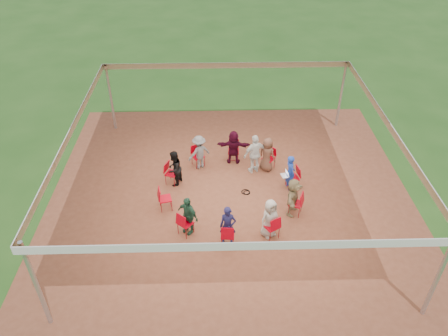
{
  "coord_description": "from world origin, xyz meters",
  "views": [
    {
      "loc": [
        -0.57,
        -12.09,
        10.16
      ],
      "look_at": [
        -0.24,
        0.3,
        1.11
      ],
      "focal_mm": 35.0,
      "sensor_mm": 36.0,
      "label": 1
    }
  ],
  "objects_px": {
    "person_seated_8": "(293,197)",
    "cable_coil": "(246,192)",
    "chair_3": "(198,156)",
    "chair_5": "(165,199)",
    "person_seated_5": "(188,215)",
    "laptop": "(286,174)",
    "person_seated_0": "(290,172)",
    "person_seated_4": "(174,168)",
    "chair_6": "(186,223)",
    "person_seated_3": "(199,152)",
    "chair_9": "(296,204)",
    "chair_2": "(234,151)",
    "chair_7": "(228,235)",
    "chair_1": "(268,159)",
    "chair_8": "(271,227)",
    "chair_0": "(293,178)",
    "chair_4": "(172,173)",
    "person_seated_2": "(234,147)",
    "person_seated_6": "(228,226)",
    "person_seated_1": "(267,154)",
    "standing_person": "(255,154)",
    "person_seated_7": "(270,218)"
  },
  "relations": [
    {
      "from": "person_seated_4",
      "to": "standing_person",
      "type": "bearing_deg",
      "value": 125.91
    },
    {
      "from": "chair_0",
      "to": "person_seated_4",
      "type": "relative_size",
      "value": 0.64
    },
    {
      "from": "chair_1",
      "to": "cable_coil",
      "type": "bearing_deg",
      "value": 98.26
    },
    {
      "from": "chair_6",
      "to": "laptop",
      "type": "relative_size",
      "value": 2.5
    },
    {
      "from": "chair_5",
      "to": "chair_8",
      "type": "relative_size",
      "value": 1.0
    },
    {
      "from": "person_seated_0",
      "to": "person_seated_5",
      "type": "distance_m",
      "value": 4.24
    },
    {
      "from": "chair_8",
      "to": "person_seated_8",
      "type": "distance_m",
      "value": 1.44
    },
    {
      "from": "chair_4",
      "to": "person_seated_6",
      "type": "bearing_deg",
      "value": 55.09
    },
    {
      "from": "person_seated_2",
      "to": "person_seated_6",
      "type": "xyz_separation_m",
      "value": [
        -0.37,
        -4.44,
        0.0
      ]
    },
    {
      "from": "chair_0",
      "to": "chair_4",
      "type": "bearing_deg",
      "value": 72.0
    },
    {
      "from": "chair_8",
      "to": "cable_coil",
      "type": "relative_size",
      "value": 2.7
    },
    {
      "from": "chair_2",
      "to": "chair_7",
      "type": "height_order",
      "value": "same"
    },
    {
      "from": "person_seated_2",
      "to": "chair_1",
      "type": "bearing_deg",
      "value": 166.62
    },
    {
      "from": "person_seated_6",
      "to": "chair_2",
      "type": "bearing_deg",
      "value": 90.0
    },
    {
      "from": "person_seated_5",
      "to": "cable_coil",
      "type": "relative_size",
      "value": 4.25
    },
    {
      "from": "chair_5",
      "to": "person_seated_8",
      "type": "height_order",
      "value": "person_seated_8"
    },
    {
      "from": "chair_6",
      "to": "person_seated_6",
      "type": "relative_size",
      "value": 0.64
    },
    {
      "from": "person_seated_8",
      "to": "chair_8",
      "type": "bearing_deg",
      "value": 166.62
    },
    {
      "from": "chair_3",
      "to": "chair_5",
      "type": "distance_m",
      "value": 2.76
    },
    {
      "from": "chair_3",
      "to": "person_seated_3",
      "type": "height_order",
      "value": "person_seated_3"
    },
    {
      "from": "chair_0",
      "to": "cable_coil",
      "type": "distance_m",
      "value": 1.79
    },
    {
      "from": "chair_8",
      "to": "person_seated_7",
      "type": "height_order",
      "value": "person_seated_7"
    },
    {
      "from": "person_seated_3",
      "to": "laptop",
      "type": "distance_m",
      "value": 3.47
    },
    {
      "from": "person_seated_1",
      "to": "standing_person",
      "type": "relative_size",
      "value": 0.87
    },
    {
      "from": "chair_4",
      "to": "chair_6",
      "type": "relative_size",
      "value": 1.0
    },
    {
      "from": "chair_3",
      "to": "chair_5",
      "type": "height_order",
      "value": "same"
    },
    {
      "from": "person_seated_0",
      "to": "person_seated_4",
      "type": "height_order",
      "value": "same"
    },
    {
      "from": "person_seated_3",
      "to": "chair_4",
      "type": "bearing_deg",
      "value": 13.38
    },
    {
      "from": "person_seated_6",
      "to": "person_seated_4",
      "type": "bearing_deg",
      "value": 126.0
    },
    {
      "from": "person_seated_7",
      "to": "person_seated_0",
      "type": "bearing_deg",
      "value": 36.0
    },
    {
      "from": "chair_9",
      "to": "person_seated_3",
      "type": "relative_size",
      "value": 0.64
    },
    {
      "from": "chair_8",
      "to": "chair_3",
      "type": "bearing_deg",
      "value": 90.0
    },
    {
      "from": "chair_5",
      "to": "laptop",
      "type": "bearing_deg",
      "value": 90.0
    },
    {
      "from": "chair_2",
      "to": "standing_person",
      "type": "bearing_deg",
      "value": 140.12
    },
    {
      "from": "chair_6",
      "to": "person_seated_6",
      "type": "distance_m",
      "value": 1.44
    },
    {
      "from": "chair_1",
      "to": "chair_2",
      "type": "relative_size",
      "value": 1.0
    },
    {
      "from": "chair_4",
      "to": "person_seated_2",
      "type": "height_order",
      "value": "person_seated_2"
    },
    {
      "from": "chair_8",
      "to": "chair_7",
      "type": "bearing_deg",
      "value": 162.0
    },
    {
      "from": "chair_3",
      "to": "person_seated_4",
      "type": "xyz_separation_m",
      "value": [
        -0.84,
        -1.14,
        0.26
      ]
    },
    {
      "from": "person_seated_8",
      "to": "chair_6",
      "type": "bearing_deg",
      "value": 127.09
    },
    {
      "from": "person_seated_1",
      "to": "chair_6",
      "type": "bearing_deg",
      "value": 90.0
    },
    {
      "from": "standing_person",
      "to": "chair_7",
      "type": "bearing_deg",
      "value": 49.52
    },
    {
      "from": "chair_1",
      "to": "chair_9",
      "type": "distance_m",
      "value": 2.76
    },
    {
      "from": "person_seated_4",
      "to": "cable_coil",
      "type": "bearing_deg",
      "value": 100.03
    },
    {
      "from": "chair_4",
      "to": "laptop",
      "type": "distance_m",
      "value": 4.2
    },
    {
      "from": "person_seated_5",
      "to": "laptop",
      "type": "xyz_separation_m",
      "value": [
        3.46,
        2.16,
        -0.05
      ]
    },
    {
      "from": "person_seated_8",
      "to": "cable_coil",
      "type": "distance_m",
      "value": 1.99
    },
    {
      "from": "chair_6",
      "to": "chair_1",
      "type": "bearing_deg",
      "value": 90.0
    },
    {
      "from": "chair_5",
      "to": "person_seated_4",
      "type": "bearing_deg",
      "value": 157.38
    },
    {
      "from": "person_seated_4",
      "to": "chair_5",
      "type": "bearing_deg",
      "value": 13.38
    }
  ]
}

